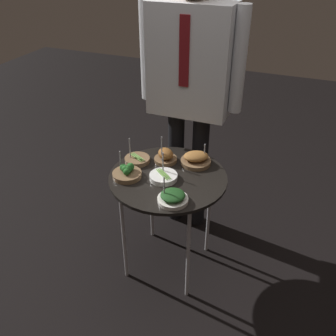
{
  "coord_description": "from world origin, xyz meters",
  "views": [
    {
      "loc": [
        0.63,
        -1.56,
        1.78
      ],
      "look_at": [
        0.0,
        0.0,
        0.71
      ],
      "focal_mm": 40.0,
      "sensor_mm": 36.0,
      "label": 1
    }
  ],
  "objects_px": {
    "bowl_roast_near_rim": "(196,159)",
    "waiter_figure": "(190,74)",
    "bowl_spinach_mid_right": "(173,197)",
    "bowl_broccoli_back_right": "(127,173)",
    "bowl_roast_front_right": "(166,156)",
    "bowl_asparagus_front_left": "(137,159)",
    "bowl_asparagus_back_left": "(163,176)",
    "serving_cart": "(168,183)"
  },
  "relations": [
    {
      "from": "bowl_spinach_mid_right",
      "to": "bowl_broccoli_back_right",
      "type": "relative_size",
      "value": 0.97
    },
    {
      "from": "bowl_asparagus_back_left",
      "to": "bowl_roast_front_right",
      "type": "height_order",
      "value": "bowl_roast_front_right"
    },
    {
      "from": "bowl_asparagus_back_left",
      "to": "bowl_broccoli_back_right",
      "type": "bearing_deg",
      "value": -164.64
    },
    {
      "from": "bowl_asparagus_back_left",
      "to": "serving_cart",
      "type": "bearing_deg",
      "value": 72.59
    },
    {
      "from": "bowl_asparagus_back_left",
      "to": "bowl_roast_near_rim",
      "type": "bearing_deg",
      "value": 62.5
    },
    {
      "from": "serving_cart",
      "to": "waiter_figure",
      "type": "distance_m",
      "value": 0.65
    },
    {
      "from": "bowl_spinach_mid_right",
      "to": "bowl_asparagus_back_left",
      "type": "bearing_deg",
      "value": 125.49
    },
    {
      "from": "serving_cart",
      "to": "bowl_asparagus_back_left",
      "type": "height_order",
      "value": "bowl_asparagus_back_left"
    },
    {
      "from": "bowl_broccoli_back_right",
      "to": "serving_cart",
      "type": "bearing_deg",
      "value": 23.81
    },
    {
      "from": "bowl_spinach_mid_right",
      "to": "bowl_broccoli_back_right",
      "type": "xyz_separation_m",
      "value": [
        -0.31,
        0.11,
        0.0
      ]
    },
    {
      "from": "bowl_roast_near_rim",
      "to": "waiter_figure",
      "type": "bearing_deg",
      "value": 117.19
    },
    {
      "from": "serving_cart",
      "to": "bowl_roast_front_right",
      "type": "xyz_separation_m",
      "value": [
        -0.07,
        0.14,
        0.08
      ]
    },
    {
      "from": "bowl_roast_front_right",
      "to": "bowl_roast_near_rim",
      "type": "distance_m",
      "value": 0.17
    },
    {
      "from": "bowl_broccoli_back_right",
      "to": "waiter_figure",
      "type": "bearing_deg",
      "value": 73.12
    },
    {
      "from": "serving_cart",
      "to": "bowl_roast_front_right",
      "type": "distance_m",
      "value": 0.17
    },
    {
      "from": "bowl_asparagus_back_left",
      "to": "bowl_roast_near_rim",
      "type": "distance_m",
      "value": 0.24
    },
    {
      "from": "serving_cart",
      "to": "bowl_asparagus_back_left",
      "type": "xyz_separation_m",
      "value": [
        -0.01,
        -0.04,
        0.06
      ]
    },
    {
      "from": "bowl_asparagus_back_left",
      "to": "waiter_figure",
      "type": "xyz_separation_m",
      "value": [
        -0.03,
        0.48,
        0.4
      ]
    },
    {
      "from": "serving_cart",
      "to": "bowl_roast_near_rim",
      "type": "bearing_deg",
      "value": 60.6
    },
    {
      "from": "bowl_roast_near_rim",
      "to": "waiter_figure",
      "type": "height_order",
      "value": "waiter_figure"
    },
    {
      "from": "serving_cart",
      "to": "bowl_spinach_mid_right",
      "type": "bearing_deg",
      "value": -62.27
    },
    {
      "from": "serving_cart",
      "to": "bowl_asparagus_front_left",
      "type": "height_order",
      "value": "bowl_asparagus_front_left"
    },
    {
      "from": "bowl_asparagus_back_left",
      "to": "bowl_spinach_mid_right",
      "type": "relative_size",
      "value": 0.99
    },
    {
      "from": "bowl_broccoli_back_right",
      "to": "waiter_figure",
      "type": "height_order",
      "value": "waiter_figure"
    },
    {
      "from": "bowl_asparagus_front_left",
      "to": "bowl_broccoli_back_right",
      "type": "xyz_separation_m",
      "value": [
        0.02,
        -0.16,
        0.01
      ]
    },
    {
      "from": "bowl_roast_front_right",
      "to": "bowl_roast_near_rim",
      "type": "bearing_deg",
      "value": 13.06
    },
    {
      "from": "bowl_spinach_mid_right",
      "to": "waiter_figure",
      "type": "xyz_separation_m",
      "value": [
        -0.15,
        0.65,
        0.4
      ]
    },
    {
      "from": "bowl_asparagus_back_left",
      "to": "bowl_roast_near_rim",
      "type": "relative_size",
      "value": 0.85
    },
    {
      "from": "bowl_asparagus_back_left",
      "to": "bowl_broccoli_back_right",
      "type": "height_order",
      "value": "bowl_broccoli_back_right"
    },
    {
      "from": "serving_cart",
      "to": "bowl_broccoli_back_right",
      "type": "bearing_deg",
      "value": -156.19
    },
    {
      "from": "bowl_roast_near_rim",
      "to": "bowl_asparagus_front_left",
      "type": "distance_m",
      "value": 0.34
    },
    {
      "from": "bowl_asparagus_back_left",
      "to": "bowl_roast_front_right",
      "type": "relative_size",
      "value": 0.88
    },
    {
      "from": "bowl_roast_front_right",
      "to": "bowl_broccoli_back_right",
      "type": "bearing_deg",
      "value": -120.22
    },
    {
      "from": "serving_cart",
      "to": "bowl_spinach_mid_right",
      "type": "relative_size",
      "value": 4.29
    },
    {
      "from": "bowl_asparagus_back_left",
      "to": "bowl_spinach_mid_right",
      "type": "height_order",
      "value": "bowl_spinach_mid_right"
    },
    {
      "from": "bowl_asparagus_back_left",
      "to": "bowl_spinach_mid_right",
      "type": "bearing_deg",
      "value": -54.51
    },
    {
      "from": "bowl_asparagus_front_left",
      "to": "waiter_figure",
      "type": "height_order",
      "value": "waiter_figure"
    },
    {
      "from": "bowl_asparagus_back_left",
      "to": "bowl_broccoli_back_right",
      "type": "relative_size",
      "value": 0.96
    },
    {
      "from": "serving_cart",
      "to": "bowl_roast_front_right",
      "type": "relative_size",
      "value": 3.81
    },
    {
      "from": "bowl_broccoli_back_right",
      "to": "waiter_figure",
      "type": "relative_size",
      "value": 0.09
    },
    {
      "from": "bowl_roast_near_rim",
      "to": "bowl_asparagus_front_left",
      "type": "height_order",
      "value": "bowl_asparagus_front_left"
    },
    {
      "from": "bowl_asparagus_back_left",
      "to": "bowl_asparagus_front_left",
      "type": "distance_m",
      "value": 0.23
    }
  ]
}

